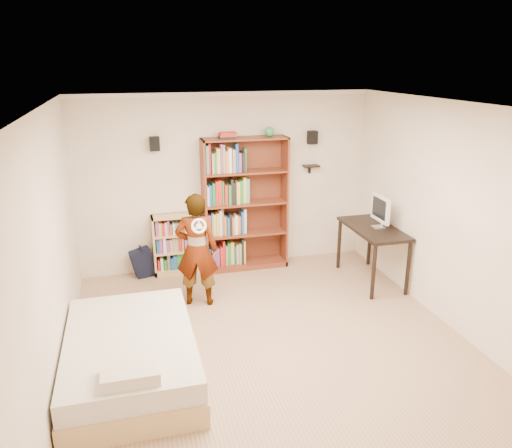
{
  "coord_description": "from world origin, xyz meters",
  "views": [
    {
      "loc": [
        -1.47,
        -4.84,
        3.14
      ],
      "look_at": [
        -0.03,
        0.6,
        1.28
      ],
      "focal_mm": 35.0,
      "sensor_mm": 36.0,
      "label": 1
    }
  ],
  "objects": [
    {
      "name": "ground",
      "position": [
        0.0,
        0.0,
        0.0
      ],
      "size": [
        4.5,
        5.0,
        0.01
      ],
      "primitive_type": "cube",
      "color": "tan",
      "rests_on": "ground"
    },
    {
      "name": "room_shell",
      "position": [
        0.0,
        0.0,
        1.76
      ],
      "size": [
        4.52,
        5.02,
        2.71
      ],
      "color": "white",
      "rests_on": "ground"
    },
    {
      "name": "crown_molding",
      "position": [
        0.0,
        0.0,
        2.67
      ],
      "size": [
        4.5,
        5.0,
        0.06
      ],
      "color": "white",
      "rests_on": "room_shell"
    },
    {
      "name": "speaker_left",
      "position": [
        -1.05,
        2.4,
        2.0
      ],
      "size": [
        0.14,
        0.12,
        0.2
      ],
      "primitive_type": "cube",
      "color": "black",
      "rests_on": "room_shell"
    },
    {
      "name": "speaker_right",
      "position": [
        1.35,
        2.4,
        2.0
      ],
      "size": [
        0.14,
        0.12,
        0.2
      ],
      "primitive_type": "cube",
      "color": "black",
      "rests_on": "room_shell"
    },
    {
      "name": "wall_shelf",
      "position": [
        1.35,
        2.41,
        1.55
      ],
      "size": [
        0.25,
        0.16,
        0.02
      ],
      "primitive_type": "cube",
      "color": "black",
      "rests_on": "room_shell"
    },
    {
      "name": "tall_bookshelf",
      "position": [
        0.25,
        2.31,
        1.02
      ],
      "size": [
        1.29,
        0.38,
        2.05
      ],
      "primitive_type": null,
      "color": "maroon",
      "rests_on": "ground"
    },
    {
      "name": "low_bookshelf",
      "position": [
        -0.8,
        2.36,
        0.46
      ],
      "size": [
        0.74,
        0.28,
        0.92
      ],
      "primitive_type": null,
      "color": "tan",
      "rests_on": "ground"
    },
    {
      "name": "computer_desk",
      "position": [
        1.92,
        1.32,
        0.42
      ],
      "size": [
        0.61,
        1.23,
        0.84
      ],
      "primitive_type": null,
      "color": "black",
      "rests_on": "ground"
    },
    {
      "name": "imac",
      "position": [
        1.98,
        1.3,
        1.07
      ],
      "size": [
        0.13,
        0.47,
        0.47
      ],
      "primitive_type": null,
      "rotation": [
        0.0,
        0.0,
        -0.08
      ],
      "color": "white",
      "rests_on": "computer_desk"
    },
    {
      "name": "daybed",
      "position": [
        -1.58,
        -0.2,
        0.3
      ],
      "size": [
        1.3,
        2.01,
        0.59
      ],
      "primitive_type": null,
      "color": "beige",
      "rests_on": "ground"
    },
    {
      "name": "person",
      "position": [
        -0.66,
        1.25,
        0.77
      ],
      "size": [
        0.64,
        0.5,
        1.54
      ],
      "primitive_type": "imported",
      "rotation": [
        0.0,
        0.0,
        2.88
      ],
      "color": "black",
      "rests_on": "ground"
    },
    {
      "name": "wii_wheel",
      "position": [
        -0.66,
        0.97,
        1.19
      ],
      "size": [
        0.2,
        0.07,
        0.2
      ],
      "primitive_type": "torus",
      "rotation": [
        1.36,
        0.0,
        0.0
      ],
      "color": "white",
      "rests_on": "person"
    },
    {
      "name": "navy_bag",
      "position": [
        -1.34,
        2.34,
        0.23
      ],
      "size": [
        0.38,
        0.28,
        0.46
      ],
      "primitive_type": null,
      "rotation": [
        0.0,
        0.0,
        0.21
      ],
      "color": "black",
      "rests_on": "ground"
    }
  ]
}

